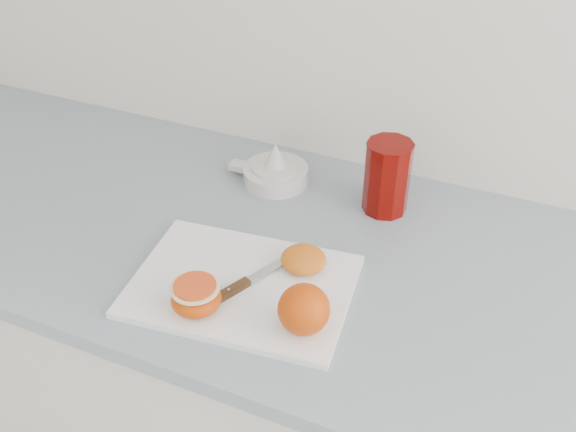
{
  "coord_description": "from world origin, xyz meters",
  "views": [
    {
      "loc": [
        0.34,
        0.91,
        1.58
      ],
      "look_at": [
        0.0,
        1.69,
        0.96
      ],
      "focal_mm": 40.0,
      "sensor_mm": 36.0,
      "label": 1
    }
  ],
  "objects_px": {
    "counter": "(280,403)",
    "cutting_board": "(242,286)",
    "half_orange": "(196,297)",
    "red_tumbler": "(387,180)",
    "citrus_juicer": "(275,171)"
  },
  "relations": [
    {
      "from": "counter",
      "to": "cutting_board",
      "type": "bearing_deg",
      "value": -91.35
    },
    {
      "from": "half_orange",
      "to": "citrus_juicer",
      "type": "relative_size",
      "value": 0.47
    },
    {
      "from": "cutting_board",
      "to": "half_orange",
      "type": "xyz_separation_m",
      "value": [
        -0.04,
        -0.08,
        0.03
      ]
    },
    {
      "from": "counter",
      "to": "citrus_juicer",
      "type": "xyz_separation_m",
      "value": [
        -0.08,
        0.17,
        0.47
      ]
    },
    {
      "from": "cutting_board",
      "to": "counter",
      "type": "bearing_deg",
      "value": 88.65
    },
    {
      "from": "cutting_board",
      "to": "half_orange",
      "type": "relative_size",
      "value": 4.5
    },
    {
      "from": "citrus_juicer",
      "to": "cutting_board",
      "type": "bearing_deg",
      "value": -75.17
    },
    {
      "from": "cutting_board",
      "to": "red_tumbler",
      "type": "height_order",
      "value": "red_tumbler"
    },
    {
      "from": "half_orange",
      "to": "red_tumbler",
      "type": "distance_m",
      "value": 0.42
    },
    {
      "from": "half_orange",
      "to": "red_tumbler",
      "type": "relative_size",
      "value": 0.55
    },
    {
      "from": "counter",
      "to": "red_tumbler",
      "type": "bearing_deg",
      "value": 49.97
    },
    {
      "from": "cutting_board",
      "to": "red_tumbler",
      "type": "relative_size",
      "value": 2.47
    },
    {
      "from": "citrus_juicer",
      "to": "counter",
      "type": "bearing_deg",
      "value": -63.7
    },
    {
      "from": "half_orange",
      "to": "red_tumbler",
      "type": "xyz_separation_m",
      "value": [
        0.18,
        0.38,
        0.03
      ]
    },
    {
      "from": "counter",
      "to": "citrus_juicer",
      "type": "bearing_deg",
      "value": 116.3
    }
  ]
}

